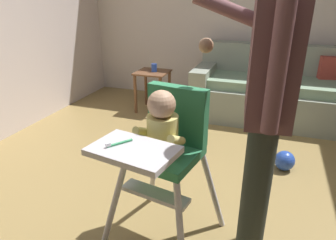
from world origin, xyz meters
name	(u,v)px	position (x,y,z in m)	size (l,w,h in m)	color
ground	(182,203)	(0.00, 0.00, -0.05)	(5.76, 6.43, 0.10)	olive
wall_far	(239,5)	(0.00, 2.45, 1.30)	(4.96, 0.06, 2.59)	silver
couch	(274,92)	(0.58, 1.93, 0.33)	(1.89, 0.86, 0.86)	gray
high_chair	(165,140)	(0.01, -0.42, 0.69)	(0.70, 0.80, 0.98)	silver
adult_standing	(265,103)	(0.51, -0.37, 0.94)	(0.54, 0.50, 1.66)	#313730
toy_ball	(285,161)	(0.73, 0.68, 0.09)	(0.17, 0.17, 0.17)	#284CB7
side_table	(153,82)	(-0.91, 1.67, 0.38)	(0.40, 0.40, 0.52)	brown
sippy_cup	(154,68)	(-0.88, 1.67, 0.57)	(0.07, 0.07, 0.10)	#284CB7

